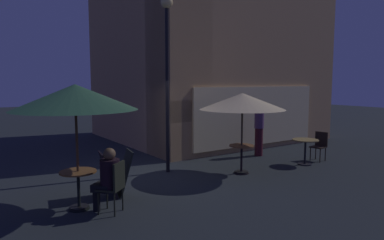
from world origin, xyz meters
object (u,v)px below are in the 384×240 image
(patio_umbrella_1, at_px, (75,98))
(cafe_chair_0, at_px, (115,183))
(street_lamp_near_corner, at_px, (167,52))
(cafe_table_2, at_px, (305,146))
(cafe_table_1, at_px, (78,182))
(patio_umbrella_0, at_px, (242,102))
(cafe_table_0, at_px, (242,154))
(patron_seated_0, at_px, (108,176))
(menu_sandwich_board, at_px, (116,173))
(cafe_chair_1, at_px, (320,144))
(patron_standing_1, at_px, (259,130))

(patio_umbrella_1, height_order, cafe_chair_0, patio_umbrella_1)
(street_lamp_near_corner, relative_size, cafe_table_2, 6.16)
(cafe_chair_0, bearing_deg, cafe_table_2, -126.18)
(cafe_table_1, relative_size, patio_umbrella_0, 0.33)
(cafe_table_0, distance_m, patron_seated_0, 4.08)
(cafe_table_2, bearing_deg, patron_seated_0, -176.68)
(menu_sandwich_board, relative_size, cafe_table_2, 1.27)
(cafe_table_0, height_order, cafe_table_1, cafe_table_0)
(cafe_chair_1, bearing_deg, patio_umbrella_1, -7.28)
(cafe_chair_0, bearing_deg, patron_standing_1, -110.50)
(street_lamp_near_corner, bearing_deg, patron_standing_1, 2.00)
(patron_seated_0, distance_m, patron_standing_1, 6.39)
(menu_sandwich_board, height_order, patron_seated_0, patron_seated_0)
(cafe_chair_1, relative_size, patron_seated_0, 0.72)
(cafe_chair_0, distance_m, patron_standing_1, 6.34)
(menu_sandwich_board, xyz_separation_m, cafe_table_1, (-0.91, -0.33, 0.04))
(cafe_chair_0, bearing_deg, patron_seated_0, 0.00)
(street_lamp_near_corner, relative_size, cafe_chair_1, 5.22)
(cafe_table_0, xyz_separation_m, cafe_table_1, (-4.43, -0.21, -0.00))
(patron_standing_1, bearing_deg, cafe_table_0, 103.65)
(cafe_table_1, relative_size, cafe_chair_1, 0.84)
(cafe_table_0, xyz_separation_m, cafe_chair_0, (-3.92, -0.80, 0.04))
(patio_umbrella_0, relative_size, patio_umbrella_1, 0.94)
(cafe_table_2, relative_size, cafe_chair_1, 0.85)
(street_lamp_near_corner, height_order, menu_sandwich_board, street_lamp_near_corner)
(menu_sandwich_board, xyz_separation_m, cafe_chair_1, (6.62, -0.35, 0.03))
(cafe_table_1, relative_size, cafe_table_2, 1.00)
(cafe_chair_0, bearing_deg, cafe_table_1, 0.00)
(cafe_chair_0, height_order, cafe_chair_1, cafe_chair_0)
(menu_sandwich_board, bearing_deg, patio_umbrella_1, -149.55)
(cafe_table_2, distance_m, cafe_chair_0, 6.19)
(cafe_table_2, xyz_separation_m, patron_standing_1, (-0.23, 1.70, 0.29))
(cafe_table_0, relative_size, cafe_table_2, 1.01)
(cafe_table_1, xyz_separation_m, patron_standing_1, (6.46, 1.58, 0.32))
(cafe_table_2, xyz_separation_m, patio_umbrella_0, (-2.26, 0.33, 1.38))
(menu_sandwich_board, relative_size, patron_standing_1, 0.58)
(patio_umbrella_1, bearing_deg, cafe_table_1, 180.00)
(cafe_table_0, relative_size, cafe_chair_1, 0.86)
(cafe_table_2, bearing_deg, menu_sandwich_board, 175.51)
(street_lamp_near_corner, height_order, patron_seated_0, street_lamp_near_corner)
(cafe_table_0, bearing_deg, patron_seated_0, -170.26)
(patio_umbrella_0, height_order, cafe_chair_0, patio_umbrella_0)
(street_lamp_near_corner, bearing_deg, cafe_table_2, -22.38)
(cafe_table_1, distance_m, patio_umbrella_0, 4.65)
(cafe_table_0, distance_m, cafe_chair_0, 4.00)
(patron_seated_0, bearing_deg, patron_standing_1, -111.72)
(cafe_chair_0, xyz_separation_m, cafe_chair_1, (7.02, 0.58, -0.05))
(patio_umbrella_1, distance_m, patron_standing_1, 6.78)
(cafe_table_0, height_order, patron_standing_1, patron_standing_1)
(patron_standing_1, bearing_deg, cafe_chair_1, -166.63)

